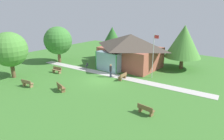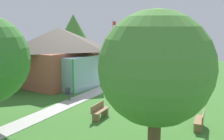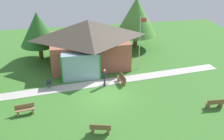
{
  "view_description": "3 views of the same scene",
  "coord_description": "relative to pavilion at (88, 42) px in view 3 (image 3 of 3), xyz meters",
  "views": [
    {
      "loc": [
        15.68,
        -17.33,
        8.72
      ],
      "look_at": [
        0.28,
        1.74,
        0.95
      ],
      "focal_mm": 32.06,
      "sensor_mm": 36.0,
      "label": 1
    },
    {
      "loc": [
        -18.7,
        -10.45,
        5.31
      ],
      "look_at": [
        -0.13,
        1.76,
        1.49
      ],
      "focal_mm": 43.98,
      "sensor_mm": 36.0,
      "label": 2
    },
    {
      "loc": [
        -3.38,
        -20.31,
        12.28
      ],
      "look_at": [
        0.98,
        1.85,
        1.47
      ],
      "focal_mm": 42.99,
      "sensor_mm": 36.0,
      "label": 3
    }
  ],
  "objects": [
    {
      "name": "ground_plane",
      "position": [
        0.62,
        -7.04,
        -2.57
      ],
      "size": [
        44.0,
        44.0,
        0.0
      ],
      "primitive_type": "plane",
      "color": "#3D752D"
    },
    {
      "name": "pavilion",
      "position": [
        0.0,
        0.0,
        0.0
      ],
      "size": [
        9.14,
        7.91,
        4.92
      ],
      "color": "#A35642",
      "rests_on": "ground_plane"
    },
    {
      "name": "footpath",
      "position": [
        0.62,
        -4.81,
        -2.55
      ],
      "size": [
        25.25,
        3.94,
        0.03
      ],
      "primitive_type": "cube",
      "rotation": [
        0.0,
        0.0,
        0.11
      ],
      "color": "#BCB7B2",
      "rests_on": "ground_plane"
    },
    {
      "name": "flagpole",
      "position": [
        5.11,
        -2.32,
        0.53
      ],
      "size": [
        0.64,
        0.08,
        5.63
      ],
      "color": "silver",
      "rests_on": "ground_plane"
    },
    {
      "name": "bench_front_center",
      "position": [
        -0.61,
        -12.26,
        -2.17
      ],
      "size": [
        1.56,
        0.84,
        0.84
      ],
      "rotation": [
        0.0,
        0.0,
        6.0
      ],
      "color": "brown",
      "rests_on": "ground_plane"
    },
    {
      "name": "bench_lawn_far_right",
      "position": [
        9.04,
        -10.83,
        -2.17
      ],
      "size": [
        1.52,
        0.51,
        0.84
      ],
      "rotation": [
        0.0,
        0.0,
        6.24
      ],
      "color": "brown",
      "rests_on": "ground_plane"
    },
    {
      "name": "bench_mid_left",
      "position": [
        -6.07,
        -8.75,
        -2.17
      ],
      "size": [
        1.55,
        0.66,
        0.84
      ],
      "rotation": [
        0.0,
        0.0,
        3.29
      ],
      "color": "olive",
      "rests_on": "ground_plane"
    },
    {
      "name": "bench_rear_near_path",
      "position": [
        2.56,
        -5.23,
        -2.17
      ],
      "size": [
        0.57,
        1.53,
        0.84
      ],
      "rotation": [
        0.0,
        0.0,
        1.66
      ],
      "color": "brown",
      "rests_on": "ground_plane"
    },
    {
      "name": "patio_chair_west",
      "position": [
        -4.29,
        -4.82,
        -2.15
      ],
      "size": [
        0.53,
        0.53,
        0.86
      ],
      "rotation": [
        0.0,
        0.0,
        2.91
      ],
      "color": "#33383D",
      "rests_on": "ground_plane"
    },
    {
      "name": "visitor_on_path",
      "position": [
        0.83,
        -5.48,
        -1.55
      ],
      "size": [
        0.34,
        0.34,
        1.74
      ],
      "rotation": [
        0.0,
        0.0,
        1.61
      ],
      "color": "#2D3347",
      "rests_on": "ground_plane"
    },
    {
      "name": "tree_behind_pavilion_left",
      "position": [
        -5.26,
        2.39,
        1.02
      ],
      "size": [
        4.14,
        4.14,
        5.47
      ],
      "color": "brown",
      "rests_on": "ground_plane"
    },
    {
      "name": "tree_behind_pavilion_right",
      "position": [
        6.47,
        4.05,
        1.44
      ],
      "size": [
        5.1,
        5.1,
        6.32
      ],
      "color": "brown",
      "rests_on": "ground_plane"
    }
  ]
}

